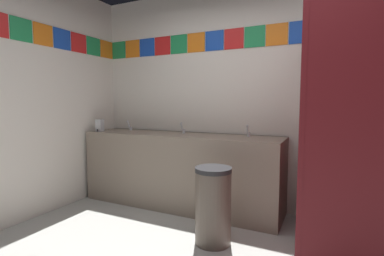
# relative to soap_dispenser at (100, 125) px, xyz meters

# --- Properties ---
(wall_back) EXTENTS (4.20, 0.09, 2.67)m
(wall_back) POSITION_rel_soap_dispenser_xyz_m (1.92, 0.52, 0.37)
(wall_back) COLOR silver
(wall_back) RESTS_ON ground_plane
(vanity_counter) EXTENTS (2.46, 0.60, 0.89)m
(vanity_counter) POSITION_rel_soap_dispenser_xyz_m (1.10, 0.18, -0.51)
(vanity_counter) COLOR gray
(vanity_counter) RESTS_ON ground_plane
(faucet_left) EXTENTS (0.04, 0.10, 0.14)m
(faucet_left) POSITION_rel_soap_dispenser_xyz_m (0.28, 0.27, -0.03)
(faucet_left) COLOR silver
(faucet_left) RESTS_ON vanity_counter
(faucet_center) EXTENTS (0.04, 0.10, 0.14)m
(faucet_center) POSITION_rel_soap_dispenser_xyz_m (1.10, 0.27, -0.03)
(faucet_center) COLOR silver
(faucet_center) RESTS_ON vanity_counter
(faucet_right) EXTENTS (0.04, 0.10, 0.14)m
(faucet_right) POSITION_rel_soap_dispenser_xyz_m (1.92, 0.27, -0.03)
(faucet_right) COLOR silver
(faucet_right) RESTS_ON vanity_counter
(soap_dispenser) EXTENTS (0.09, 0.09, 0.16)m
(soap_dispenser) POSITION_rel_soap_dispenser_xyz_m (0.00, 0.00, 0.00)
(soap_dispenser) COLOR #B7BABF
(soap_dispenser) RESTS_ON vanity_counter
(stall_divider) EXTENTS (0.92, 1.39, 2.08)m
(stall_divider) POSITION_rel_soap_dispenser_xyz_m (2.75, -0.46, 0.07)
(stall_divider) COLOR maroon
(stall_divider) RESTS_ON ground_plane
(toilet) EXTENTS (0.39, 0.49, 0.74)m
(toilet) POSITION_rel_soap_dispenser_xyz_m (3.05, 0.05, -0.67)
(toilet) COLOR white
(toilet) RESTS_ON ground_plane
(trash_bin) EXTENTS (0.33, 0.33, 0.70)m
(trash_bin) POSITION_rel_soap_dispenser_xyz_m (1.82, -0.52, -0.62)
(trash_bin) COLOR brown
(trash_bin) RESTS_ON ground_plane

